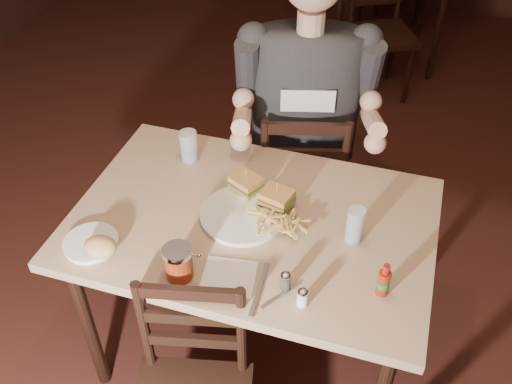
% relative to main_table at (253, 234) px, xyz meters
% --- Properties ---
extents(room_shell, '(7.00, 7.00, 7.00)m').
position_rel_main_table_xyz_m(room_shell, '(0.29, 0.32, 0.71)').
color(room_shell, black).
rests_on(room_shell, ground).
extents(main_table, '(1.29, 0.89, 0.77)m').
position_rel_main_table_xyz_m(main_table, '(0.00, 0.00, 0.00)').
color(main_table, tan).
rests_on(main_table, ground).
extents(chair_far, '(0.49, 0.52, 0.88)m').
position_rel_main_table_xyz_m(chair_far, '(0.06, 0.64, -0.25)').
color(chair_far, black).
rests_on(chair_far, ground).
extents(bg_chair_near, '(0.55, 0.57, 0.88)m').
position_rel_main_table_xyz_m(bg_chair_near, '(0.29, 2.27, -0.25)').
color(bg_chair_near, black).
rests_on(bg_chair_near, ground).
extents(diner, '(0.68, 0.59, 1.03)m').
position_rel_main_table_xyz_m(diner, '(0.07, 0.59, 0.28)').
color(diner, '#2C2C31').
rests_on(diner, chair_far).
extents(dinner_plate, '(0.30, 0.30, 0.02)m').
position_rel_main_table_xyz_m(dinner_plate, '(-0.03, -0.00, 0.09)').
color(dinner_plate, white).
rests_on(dinner_plate, main_table).
extents(sandwich_left, '(0.13, 0.12, 0.09)m').
position_rel_main_table_xyz_m(sandwich_left, '(-0.05, 0.12, 0.14)').
color(sandwich_left, tan).
rests_on(sandwich_left, dinner_plate).
extents(sandwich_right, '(0.13, 0.12, 0.09)m').
position_rel_main_table_xyz_m(sandwich_right, '(0.07, 0.07, 0.14)').
color(sandwich_right, tan).
rests_on(sandwich_right, dinner_plate).
extents(fries_pile, '(0.24, 0.17, 0.04)m').
position_rel_main_table_xyz_m(fries_pile, '(0.10, -0.03, 0.11)').
color(fries_pile, '#D8B561').
rests_on(fries_pile, dinner_plate).
extents(ketchup_dollop, '(0.05, 0.05, 0.01)m').
position_rel_main_table_xyz_m(ketchup_dollop, '(0.02, 0.06, 0.10)').
color(ketchup_dollop, maroon).
rests_on(ketchup_dollop, dinner_plate).
extents(glass_left, '(0.07, 0.07, 0.13)m').
position_rel_main_table_xyz_m(glass_left, '(-0.32, 0.26, 0.14)').
color(glass_left, silver).
rests_on(glass_left, main_table).
extents(glass_right, '(0.06, 0.06, 0.13)m').
position_rel_main_table_xyz_m(glass_right, '(0.35, -0.01, 0.14)').
color(glass_right, silver).
rests_on(glass_right, main_table).
extents(hot_sauce, '(0.04, 0.04, 0.12)m').
position_rel_main_table_xyz_m(hot_sauce, '(0.46, -0.22, 0.14)').
color(hot_sauce, maroon).
rests_on(hot_sauce, main_table).
extents(salt_shaker, '(0.04, 0.04, 0.06)m').
position_rel_main_table_xyz_m(salt_shaker, '(0.24, -0.32, 0.11)').
color(salt_shaker, white).
rests_on(salt_shaker, main_table).
extents(pepper_shaker, '(0.04, 0.04, 0.06)m').
position_rel_main_table_xyz_m(pepper_shaker, '(0.18, -0.27, 0.11)').
color(pepper_shaker, '#38332D').
rests_on(pepper_shaker, main_table).
extents(syrup_dispenser, '(0.10, 0.10, 0.12)m').
position_rel_main_table_xyz_m(syrup_dispenser, '(-0.15, -0.30, 0.14)').
color(syrup_dispenser, maroon).
rests_on(syrup_dispenser, main_table).
extents(napkin, '(0.18, 0.17, 0.00)m').
position_rel_main_table_xyz_m(napkin, '(-0.00, -0.28, 0.08)').
color(napkin, white).
rests_on(napkin, main_table).
extents(knife, '(0.01, 0.22, 0.01)m').
position_rel_main_table_xyz_m(knife, '(0.10, -0.30, 0.08)').
color(knife, silver).
rests_on(knife, napkin).
extents(fork, '(0.10, 0.12, 0.00)m').
position_rel_main_table_xyz_m(fork, '(0.17, -0.31, 0.08)').
color(fork, silver).
rests_on(fork, napkin).
extents(side_plate, '(0.19, 0.19, 0.01)m').
position_rel_main_table_xyz_m(side_plate, '(-0.48, -0.26, 0.08)').
color(side_plate, white).
rests_on(side_plate, main_table).
extents(bread_roll, '(0.11, 0.09, 0.06)m').
position_rel_main_table_xyz_m(bread_roll, '(-0.42, -0.29, 0.12)').
color(bread_roll, tan).
rests_on(bread_roll, side_plate).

